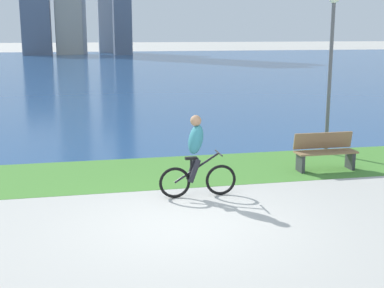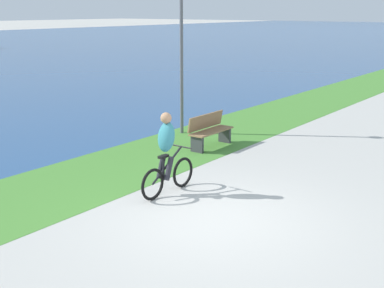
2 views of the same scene
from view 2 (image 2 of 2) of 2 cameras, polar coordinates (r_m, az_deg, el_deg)
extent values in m
plane|color=#B2AFA8|center=(9.23, 2.25, -8.34)|extent=(300.00, 300.00, 0.00)
cube|color=#478433|center=(11.47, -12.39, -3.98)|extent=(120.00, 2.91, 0.01)
torus|color=black|center=(10.72, -1.02, -3.17)|extent=(0.64, 0.06, 0.64)
torus|color=black|center=(10.03, -4.40, -4.51)|extent=(0.64, 0.06, 0.64)
cylinder|color=black|center=(10.26, -2.76, -2.35)|extent=(0.93, 0.04, 0.61)
cylinder|color=black|center=(10.19, -3.18, -2.77)|extent=(0.04, 0.04, 0.47)
cube|color=black|center=(10.12, -3.20, -1.39)|extent=(0.24, 0.10, 0.05)
cylinder|color=black|center=(10.52, -1.20, -0.29)|extent=(0.03, 0.52, 0.03)
ellipsoid|color=teal|center=(10.09, -2.88, 0.80)|extent=(0.40, 0.36, 0.65)
sphere|color=#A57A59|center=(10.01, -2.91, 2.91)|extent=(0.22, 0.22, 0.22)
cylinder|color=#26262D|center=(10.28, -3.44, -2.53)|extent=(0.27, 0.11, 0.49)
cylinder|color=#26262D|center=(10.16, -2.58, -2.73)|extent=(0.27, 0.11, 0.49)
cube|color=olive|center=(13.78, 2.18, 1.45)|extent=(1.50, 0.45, 0.04)
cube|color=olive|center=(13.84, 1.53, 2.57)|extent=(1.50, 0.11, 0.40)
cube|color=#38383D|center=(14.36, 3.66, 1.05)|extent=(0.08, 0.37, 0.45)
cube|color=#38383D|center=(13.33, 0.57, -0.01)|extent=(0.08, 0.37, 0.45)
cylinder|color=#595960|center=(15.16, -1.17, 8.70)|extent=(0.10, 0.10, 4.04)
camera|label=1|loc=(6.45, 71.73, 1.84)|focal=49.07mm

